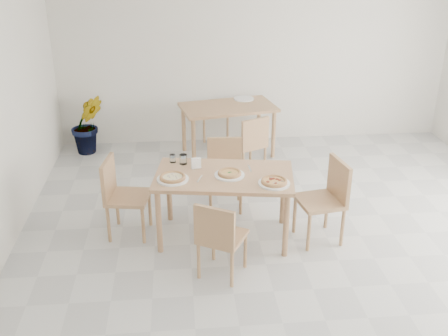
{
  "coord_description": "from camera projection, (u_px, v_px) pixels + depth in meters",
  "views": [
    {
      "loc": [
        -1.2,
        -4.34,
        3.07
      ],
      "look_at": [
        -0.75,
        0.57,
        0.82
      ],
      "focal_mm": 42.0,
      "sensor_mm": 36.0,
      "label": 1
    }
  ],
  "objects": [
    {
      "name": "tumbler_b",
      "position": [
        173.0,
        158.0,
        5.73
      ],
      "size": [
        0.07,
        0.07,
        0.09
      ],
      "primitive_type": "cylinder",
      "color": "white",
      "rests_on": "main_table"
    },
    {
      "name": "chair_north",
      "position": [
        225.0,
        168.0,
        6.24
      ],
      "size": [
        0.43,
        0.43,
        0.83
      ],
      "rotation": [
        0.0,
        0.0,
        -0.05
      ],
      "color": "tan",
      "rests_on": "ground"
    },
    {
      "name": "napkin_holder",
      "position": [
        196.0,
        164.0,
        5.56
      ],
      "size": [
        0.12,
        0.07,
        0.12
      ],
      "rotation": [
        0.0,
        0.0,
        0.19
      ],
      "color": "silver",
      "rests_on": "main_table"
    },
    {
      "name": "pizza_margherita",
      "position": [
        230.0,
        173.0,
        5.41
      ],
      "size": [
        0.28,
        0.28,
        0.03
      ],
      "rotation": [
        0.0,
        0.0,
        -0.16
      ],
      "color": "tan",
      "rests_on": "plate_margherita"
    },
    {
      "name": "tumbler_a",
      "position": [
        183.0,
        159.0,
        5.68
      ],
      "size": [
        0.08,
        0.08,
        0.11
      ],
      "primitive_type": "cylinder",
      "color": "white",
      "rests_on": "main_table"
    },
    {
      "name": "main_table",
      "position": [
        224.0,
        182.0,
        5.49
      ],
      "size": [
        1.54,
        1.02,
        0.75
      ],
      "rotation": [
        0.0,
        0.0,
        -0.15
      ],
      "color": "tan",
      "rests_on": "ground"
    },
    {
      "name": "fork_a",
      "position": [
        200.0,
        179.0,
        5.35
      ],
      "size": [
        0.07,
        0.17,
        0.01
      ],
      "primitive_type": "cube",
      "rotation": [
        0.0,
        0.0,
        -0.34
      ],
      "color": "silver",
      "rests_on": "main_table"
    },
    {
      "name": "chair_back_s",
      "position": [
        250.0,
        141.0,
        7.03
      ],
      "size": [
        0.55,
        0.55,
        0.84
      ],
      "rotation": [
        0.0,
        0.0,
        3.59
      ],
      "color": "tan",
      "rests_on": "ground"
    },
    {
      "name": "plate_empty",
      "position": [
        244.0,
        99.0,
        7.88
      ],
      "size": [
        0.3,
        0.3,
        0.02
      ],
      "primitive_type": "cylinder",
      "color": "white",
      "rests_on": "second_table"
    },
    {
      "name": "plate_pepperoni",
      "position": [
        274.0,
        183.0,
        5.24
      ],
      "size": [
        0.32,
        0.32,
        0.02
      ],
      "primitive_type": "cylinder",
      "color": "white",
      "rests_on": "main_table"
    },
    {
      "name": "chair_back_n",
      "position": [
        214.0,
        106.0,
        8.37
      ],
      "size": [
        0.44,
        0.44,
        0.88
      ],
      "rotation": [
        0.0,
        0.0,
        0.02
      ],
      "color": "tan",
      "rests_on": "ground"
    },
    {
      "name": "second_table",
      "position": [
        228.0,
        112.0,
        7.63
      ],
      "size": [
        1.46,
        1.01,
        0.75
      ],
      "rotation": [
        0.0,
        0.0,
        0.2
      ],
      "color": "tan",
      "rests_on": "ground"
    },
    {
      "name": "plate_margherita",
      "position": [
        230.0,
        175.0,
        5.42
      ],
      "size": [
        0.31,
        0.31,
        0.02
      ],
      "primitive_type": "cylinder",
      "color": "white",
      "rests_on": "main_table"
    },
    {
      "name": "pizza_mushroom",
      "position": [
        173.0,
        177.0,
        5.32
      ],
      "size": [
        0.35,
        0.35,
        0.03
      ],
      "rotation": [
        0.0,
        0.0,
        0.39
      ],
      "color": "tan",
      "rests_on": "plate_mushroom"
    },
    {
      "name": "pizza_pepperoni",
      "position": [
        274.0,
        181.0,
        5.23
      ],
      "size": [
        0.32,
        0.32,
        0.03
      ],
      "rotation": [
        0.0,
        0.0,
        -0.22
      ],
      "color": "tan",
      "rests_on": "plate_pepperoni"
    },
    {
      "name": "fork_b",
      "position": [
        250.0,
        168.0,
        5.59
      ],
      "size": [
        0.02,
        0.18,
        0.01
      ],
      "primitive_type": "cube",
      "rotation": [
        0.0,
        0.0,
        0.04
      ],
      "color": "silver",
      "rests_on": "main_table"
    },
    {
      "name": "plate_mushroom",
      "position": [
        173.0,
        179.0,
        5.33
      ],
      "size": [
        0.33,
        0.33,
        0.02
      ],
      "primitive_type": "cylinder",
      "color": "white",
      "rests_on": "main_table"
    },
    {
      "name": "chair_east",
      "position": [
        328.0,
        195.0,
        5.52
      ],
      "size": [
        0.52,
        0.52,
        0.9
      ],
      "rotation": [
        0.0,
        0.0,
        -1.4
      ],
      "color": "tan",
      "rests_on": "ground"
    },
    {
      "name": "potted_plant",
      "position": [
        88.0,
        124.0,
        7.77
      ],
      "size": [
        0.59,
        0.54,
        0.89
      ],
      "primitive_type": "imported",
      "rotation": [
        0.0,
        0.0,
        0.34
      ],
      "color": "#1D6025",
      "rests_on": "ground"
    },
    {
      "name": "chair_west",
      "position": [
        120.0,
        192.0,
        5.62
      ],
      "size": [
        0.5,
        0.5,
        0.88
      ],
      "rotation": [
        0.0,
        0.0,
        1.42
      ],
      "color": "tan",
      "rests_on": "ground"
    },
    {
      "name": "chair_south",
      "position": [
        219.0,
        235.0,
        4.9
      ],
      "size": [
        0.54,
        0.54,
        0.81
      ],
      "rotation": [
        0.0,
        0.0,
        2.64
      ],
      "color": "tan",
      "rests_on": "ground"
    }
  ]
}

